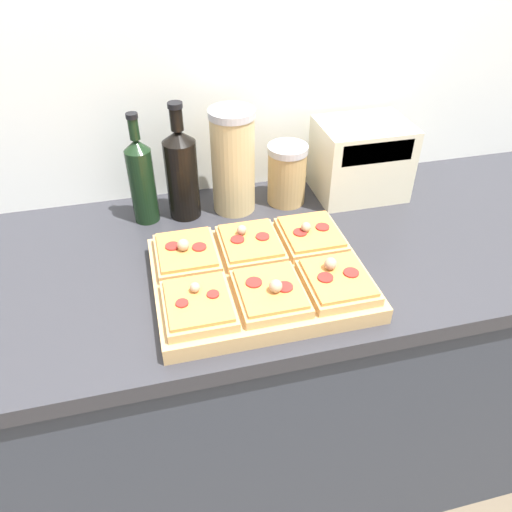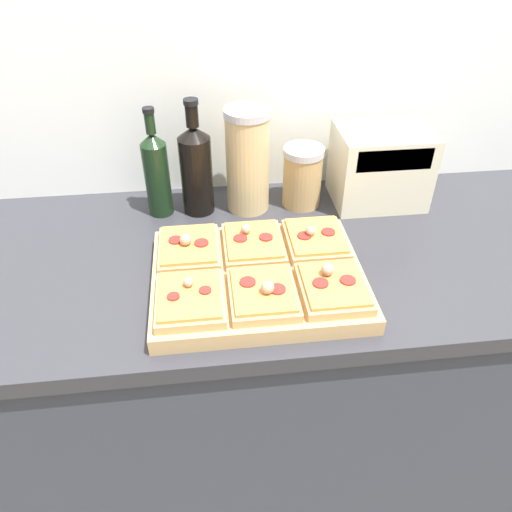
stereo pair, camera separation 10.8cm
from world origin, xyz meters
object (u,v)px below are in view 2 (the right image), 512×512
Objects in this scene: cutting_board at (258,279)px; olive_oil_bottle at (157,173)px; wine_bottle at (196,168)px; toaster_oven at (380,166)px; grain_jar_tall at (248,161)px; grain_jar_short at (302,177)px.

olive_oil_bottle is at bearing 123.76° from cutting_board.
cutting_board is at bearing -70.07° from wine_bottle.
toaster_oven is at bearing -0.10° from wine_bottle.
olive_oil_bottle is at bearing 180.00° from grain_jar_tall.
cutting_board is at bearing -115.84° from grain_jar_short.
toaster_oven is at bearing -0.08° from olive_oil_bottle.
cutting_board is 0.35m from grain_jar_tall.
grain_jar_tall is 1.04× the size of toaster_oven.
grain_jar_tall is (0.23, 0.00, 0.02)m from olive_oil_bottle.
cutting_board is 1.65× the size of grain_jar_tall.
toaster_oven is (0.37, 0.33, 0.08)m from cutting_board.
wine_bottle is (0.10, -0.00, 0.01)m from olive_oil_bottle.
wine_bottle is 0.28m from grain_jar_short.
grain_jar_tall is 0.35m from toaster_oven.
cutting_board is 1.72× the size of toaster_oven.
cutting_board is 1.50× the size of wine_bottle.
wine_bottle is (-0.12, 0.33, 0.10)m from cutting_board.
olive_oil_bottle is at bearing 179.92° from toaster_oven.
cutting_board is at bearing -138.40° from toaster_oven.
grain_jar_tall is at bearing 87.66° from cutting_board.
grain_jar_short is at bearing 0.00° from wine_bottle.
grain_jar_short is (0.14, 0.00, -0.05)m from grain_jar_tall.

